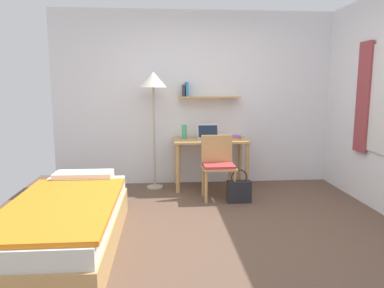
{
  "coord_description": "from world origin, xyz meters",
  "views": [
    {
      "loc": [
        -0.56,
        -3.55,
        1.51
      ],
      "look_at": [
        -0.24,
        0.51,
        0.85
      ],
      "focal_mm": 34.17,
      "sensor_mm": 36.0,
      "label": 1
    }
  ],
  "objects_px": {
    "bed": "(67,223)",
    "desk_chair": "(218,163)",
    "standing_lamp": "(153,86)",
    "book_stack": "(235,138)",
    "water_bottle": "(184,132)",
    "laptop": "(208,135)",
    "desk": "(211,148)",
    "handbag": "(239,191)"
  },
  "relations": [
    {
      "from": "bed",
      "to": "desk_chair",
      "type": "xyz_separation_m",
      "value": [
        1.63,
        1.43,
        0.24
      ]
    },
    {
      "from": "desk_chair",
      "to": "standing_lamp",
      "type": "xyz_separation_m",
      "value": [
        -0.86,
        0.54,
        1.01
      ]
    },
    {
      "from": "bed",
      "to": "book_stack",
      "type": "xyz_separation_m",
      "value": [
        1.95,
        1.91,
        0.51
      ]
    },
    {
      "from": "water_bottle",
      "to": "book_stack",
      "type": "height_order",
      "value": "water_bottle"
    },
    {
      "from": "bed",
      "to": "laptop",
      "type": "height_order",
      "value": "laptop"
    },
    {
      "from": "laptop",
      "to": "book_stack",
      "type": "height_order",
      "value": "laptop"
    },
    {
      "from": "bed",
      "to": "standing_lamp",
      "type": "relative_size",
      "value": 1.21
    },
    {
      "from": "standing_lamp",
      "to": "book_stack",
      "type": "height_order",
      "value": "standing_lamp"
    },
    {
      "from": "standing_lamp",
      "to": "desk_chair",
      "type": "bearing_deg",
      "value": -32.12
    },
    {
      "from": "desk",
      "to": "laptop",
      "type": "height_order",
      "value": "laptop"
    },
    {
      "from": "desk",
      "to": "water_bottle",
      "type": "xyz_separation_m",
      "value": [
        -0.38,
        0.08,
        0.23
      ]
    },
    {
      "from": "water_bottle",
      "to": "handbag",
      "type": "xyz_separation_m",
      "value": [
        0.66,
        -0.81,
        -0.68
      ]
    },
    {
      "from": "standing_lamp",
      "to": "water_bottle",
      "type": "height_order",
      "value": "standing_lamp"
    },
    {
      "from": "water_bottle",
      "to": "handbag",
      "type": "distance_m",
      "value": 1.24
    },
    {
      "from": "desk",
      "to": "desk_chair",
      "type": "xyz_separation_m",
      "value": [
        0.03,
        -0.51,
        -0.12
      ]
    },
    {
      "from": "desk_chair",
      "to": "book_stack",
      "type": "relative_size",
      "value": 3.7
    },
    {
      "from": "bed",
      "to": "water_bottle",
      "type": "height_order",
      "value": "water_bottle"
    },
    {
      "from": "water_bottle",
      "to": "book_stack",
      "type": "xyz_separation_m",
      "value": [
        0.74,
        -0.11,
        -0.08
      ]
    },
    {
      "from": "desk_chair",
      "to": "laptop",
      "type": "xyz_separation_m",
      "value": [
        -0.07,
        0.51,
        0.31
      ]
    },
    {
      "from": "desk_chair",
      "to": "standing_lamp",
      "type": "bearing_deg",
      "value": 147.88
    },
    {
      "from": "laptop",
      "to": "desk",
      "type": "bearing_deg",
      "value": 5.26
    },
    {
      "from": "desk",
      "to": "standing_lamp",
      "type": "height_order",
      "value": "standing_lamp"
    },
    {
      "from": "laptop",
      "to": "book_stack",
      "type": "xyz_separation_m",
      "value": [
        0.39,
        -0.03,
        -0.03
      ]
    },
    {
      "from": "bed",
      "to": "book_stack",
      "type": "distance_m",
      "value": 2.77
    },
    {
      "from": "book_stack",
      "to": "desk_chair",
      "type": "bearing_deg",
      "value": -123.83
    },
    {
      "from": "laptop",
      "to": "water_bottle",
      "type": "xyz_separation_m",
      "value": [
        -0.34,
        0.08,
        0.05
      ]
    },
    {
      "from": "desk",
      "to": "desk_chair",
      "type": "height_order",
      "value": "desk_chair"
    },
    {
      "from": "desk",
      "to": "handbag",
      "type": "bearing_deg",
      "value": -68.85
    },
    {
      "from": "desk_chair",
      "to": "water_bottle",
      "type": "relative_size",
      "value": 4.06
    },
    {
      "from": "desk_chair",
      "to": "water_bottle",
      "type": "bearing_deg",
      "value": 125.01
    },
    {
      "from": "bed",
      "to": "handbag",
      "type": "distance_m",
      "value": 2.23
    },
    {
      "from": "desk_chair",
      "to": "handbag",
      "type": "height_order",
      "value": "desk_chair"
    },
    {
      "from": "standing_lamp",
      "to": "book_stack",
      "type": "relative_size",
      "value": 7.49
    },
    {
      "from": "desk",
      "to": "laptop",
      "type": "relative_size",
      "value": 3.41
    },
    {
      "from": "standing_lamp",
      "to": "laptop",
      "type": "bearing_deg",
      "value": -2.15
    },
    {
      "from": "bed",
      "to": "standing_lamp",
      "type": "xyz_separation_m",
      "value": [
        0.77,
        1.97,
        1.25
      ]
    },
    {
      "from": "book_stack",
      "to": "bed",
      "type": "bearing_deg",
      "value": -135.64
    },
    {
      "from": "desk_chair",
      "to": "book_stack",
      "type": "distance_m",
      "value": 0.64
    },
    {
      "from": "laptop",
      "to": "book_stack",
      "type": "distance_m",
      "value": 0.39
    },
    {
      "from": "desk",
      "to": "book_stack",
      "type": "distance_m",
      "value": 0.39
    },
    {
      "from": "laptop",
      "to": "water_bottle",
      "type": "relative_size",
      "value": 1.54
    },
    {
      "from": "water_bottle",
      "to": "book_stack",
      "type": "relative_size",
      "value": 0.91
    }
  ]
}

